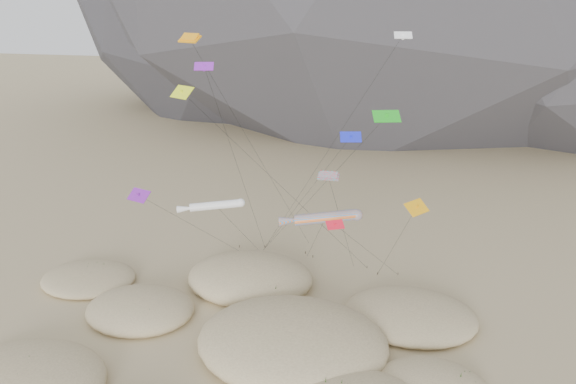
% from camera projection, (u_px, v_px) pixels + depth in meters
% --- Properties ---
extents(ground, '(500.00, 500.00, 0.00)m').
position_uv_depth(ground, '(231.00, 372.00, 48.77)').
color(ground, '#CCB789').
rests_on(ground, ground).
extents(dunes, '(48.48, 37.94, 4.42)m').
position_uv_depth(dunes, '(242.00, 338.00, 52.41)').
color(dunes, '#CCB789').
rests_on(dunes, ground).
extents(dune_grass, '(42.67, 28.52, 1.57)m').
position_uv_depth(dune_grass, '(243.00, 338.00, 52.15)').
color(dune_grass, black).
rests_on(dune_grass, ground).
extents(kite_stakes, '(20.69, 4.03, 0.30)m').
position_uv_depth(kite_stakes, '(313.00, 259.00, 69.63)').
color(kite_stakes, '#3F2D1E').
rests_on(kite_stakes, ground).
extents(rainbow_tube_kite, '(8.22, 13.73, 11.20)m').
position_uv_depth(rainbow_tube_kite, '(323.00, 218.00, 55.38)').
color(rainbow_tube_kite, orange).
rests_on(rainbow_tube_kite, ground).
extents(white_tube_kite, '(6.52, 15.11, 12.02)m').
position_uv_depth(white_tube_kite, '(213.00, 206.00, 55.51)').
color(white_tube_kite, silver).
rests_on(white_tube_kite, ground).
extents(orange_parafoil, '(9.36, 17.66, 27.74)m').
position_uv_depth(orange_parafoil, '(192.00, 43.00, 52.51)').
color(orange_parafoil, orange).
rests_on(orange_parafoil, ground).
extents(multi_parafoil, '(1.92, 14.72, 16.17)m').
position_uv_depth(multi_parafoil, '(329.00, 178.00, 50.34)').
color(multi_parafoil, '#FF1A30').
rests_on(multi_parafoil, ground).
extents(delta_kites, '(29.32, 20.74, 27.74)m').
position_uv_depth(delta_kites, '(291.00, 143.00, 52.91)').
color(delta_kites, red).
rests_on(delta_kites, ground).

